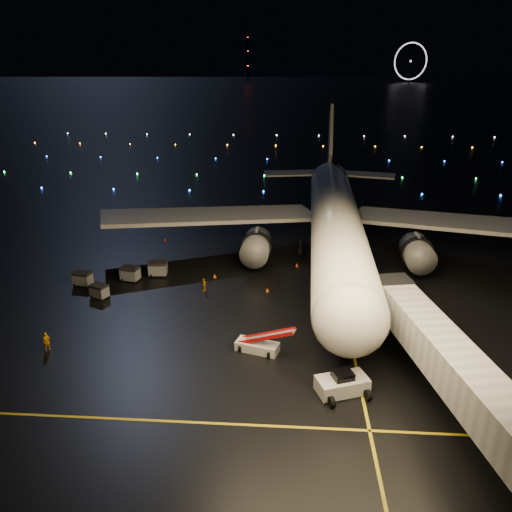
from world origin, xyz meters
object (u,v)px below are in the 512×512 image
Objects in this scene: baggage_cart_2 at (99,291)px; crew_a at (47,341)px; airliner at (336,188)px; crew_c at (204,285)px; baggage_cart_3 at (83,279)px; baggage_cart_1 at (158,269)px; baggage_cart_0 at (130,274)px; pushback_tug at (342,382)px; belt_loader at (257,337)px.

crew_a is at bearing -70.52° from baggage_cart_2.
airliner is 40.90× the size of crew_c.
baggage_cart_3 is at bearing 47.69° from crew_a.
baggage_cart_1 is at bearing 32.65° from baggage_cart_3.
crew_c is at bearing -1.54° from baggage_cart_0.
crew_c is 0.72× the size of baggage_cart_1.
pushback_tug is 23.56m from crew_c.
baggage_cart_1 is 1.17× the size of baggage_cart_2.
baggage_cart_1 is 8.46m from baggage_cart_2.
belt_loader is 2.65× the size of baggage_cart_1.
pushback_tug reaches higher than crew_c.
baggage_cart_3 reaches higher than crew_c.
airliner is 29.60m from baggage_cart_0.
crew_a is 0.97× the size of baggage_cart_2.
baggage_cart_2 is at bearing -35.06° from baggage_cart_3.
airliner is 31.76× the size of baggage_cart_3.
airliner is at bearing 55.38° from baggage_cart_2.
baggage_cart_2 is (-2.09, -4.95, -0.10)m from baggage_cart_0.
airliner is at bearing 37.28° from baggage_cart_0.
crew_a reaches higher than baggage_cart_3.
airliner is at bearing 88.69° from belt_loader.
baggage_cart_3 is (-29.36, 19.14, -0.11)m from pushback_tug.
belt_loader is (-7.31, 5.83, 0.44)m from pushback_tug.
belt_loader is at bearing -29.99° from baggage_cart_0.
baggage_cart_2 reaches higher than crew_c.
airliner is 23.21m from crew_c.
airliner is 11.07× the size of belt_loader.
crew_c is at bearing 107.69° from pushback_tug.
crew_c is 0.84× the size of baggage_cart_2.
pushback_tug is at bearing -23.58° from baggage_cart_3.
baggage_cart_0 reaches higher than crew_c.
airliner is 34.99m from baggage_cart_3.
belt_loader is 19.72m from crew_a.
airliner is 29.68m from belt_loader.
baggage_cart_3 is at bearing -149.52° from baggage_cart_0.
airliner is 15.71× the size of pushback_tug.
baggage_cart_1 is (-22.68, -10.34, -8.24)m from airliner.
airliner is at bearing 107.63° from crew_c.
baggage_cart_1 is at bearing 146.05° from belt_loader.
pushback_tug is at bearing -90.87° from airliner.
pushback_tug reaches higher than baggage_cart_0.
crew_c is 7.73m from baggage_cart_1.
airliner is 33.68m from baggage_cart_2.
pushback_tug is at bearing -28.99° from baggage_cart_0.
belt_loader is at bearing 5.05° from crew_c.
belt_loader reaches higher than baggage_cart_2.
crew_a reaches higher than baggage_cart_2.
crew_c is at bearing 36.56° from baggage_cart_2.
crew_a is at bearing -71.18° from baggage_cart_3.
baggage_cart_3 is (-8.34, -3.56, -0.07)m from baggage_cart_1.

